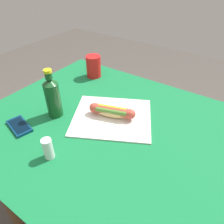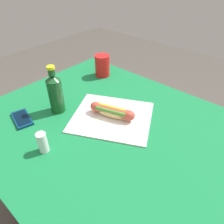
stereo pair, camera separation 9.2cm
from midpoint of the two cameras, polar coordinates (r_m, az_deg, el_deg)
ground_plane at (r=1.51m, az=-2.82°, el=-25.81°), size 6.00×6.00×0.00m
dining_table at (r=1.00m, az=-3.90°, el=-9.40°), size 1.10×0.92×0.76m
paper_wrapper at (r=0.94m, az=-2.81°, el=-1.42°), size 0.44×0.42×0.01m
hot_dog at (r=0.92m, az=-2.89°, el=0.08°), size 0.20×0.10×0.05m
cell_phone at (r=0.99m, az=-26.25°, el=-3.53°), size 0.14×0.10×0.01m
soda_bottle at (r=0.95m, az=-18.44°, el=3.86°), size 0.06×0.06×0.22m
drinking_cup at (r=1.25m, az=-7.16°, el=12.06°), size 0.08×0.08×0.12m
salt_shaker at (r=0.79m, az=-20.16°, el=-9.41°), size 0.04×0.04×0.08m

